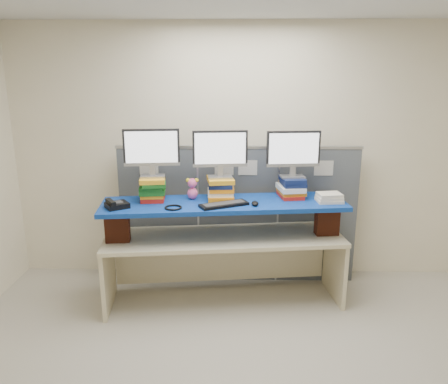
{
  "coord_description": "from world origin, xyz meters",
  "views": [
    {
      "loc": [
        -0.05,
        -2.77,
        2.26
      ],
      "look_at": [
        -0.14,
        1.28,
        1.16
      ],
      "focal_mm": 35.0,
      "sensor_mm": 36.0,
      "label": 1
    }
  ],
  "objects_px": {
    "monitor_center": "(220,151)",
    "keyboard": "(224,204)",
    "desk_phone": "(116,205)",
    "desk": "(224,249)",
    "blue_board": "(224,204)",
    "monitor_left": "(152,150)",
    "monitor_right": "(293,151)"
  },
  "relations": [
    {
      "from": "monitor_center",
      "to": "keyboard",
      "type": "bearing_deg",
      "value": -86.76
    },
    {
      "from": "keyboard",
      "to": "desk_phone",
      "type": "distance_m",
      "value": 1.0
    },
    {
      "from": "desk",
      "to": "desk_phone",
      "type": "bearing_deg",
      "value": -174.41
    },
    {
      "from": "desk",
      "to": "keyboard",
      "type": "height_order",
      "value": "keyboard"
    },
    {
      "from": "blue_board",
      "to": "keyboard",
      "type": "height_order",
      "value": "keyboard"
    },
    {
      "from": "monitor_left",
      "to": "desk_phone",
      "type": "bearing_deg",
      "value": -146.59
    },
    {
      "from": "blue_board",
      "to": "monitor_right",
      "type": "height_order",
      "value": "monitor_right"
    },
    {
      "from": "monitor_center",
      "to": "desk_phone",
      "type": "xyz_separation_m",
      "value": [
        -0.95,
        -0.33,
        -0.45
      ]
    },
    {
      "from": "blue_board",
      "to": "monitor_left",
      "type": "height_order",
      "value": "monitor_left"
    },
    {
      "from": "monitor_center",
      "to": "monitor_left",
      "type": "bearing_deg",
      "value": -180.0
    },
    {
      "from": "desk",
      "to": "blue_board",
      "type": "relative_size",
      "value": 1.02
    },
    {
      "from": "blue_board",
      "to": "desk_phone",
      "type": "bearing_deg",
      "value": -174.41
    },
    {
      "from": "keyboard",
      "to": "desk",
      "type": "bearing_deg",
      "value": 64.8
    },
    {
      "from": "monitor_left",
      "to": "keyboard",
      "type": "height_order",
      "value": "monitor_left"
    },
    {
      "from": "desk",
      "to": "monitor_left",
      "type": "height_order",
      "value": "monitor_left"
    },
    {
      "from": "keyboard",
      "to": "monitor_center",
      "type": "bearing_deg",
      "value": 73.69
    },
    {
      "from": "blue_board",
      "to": "desk_phone",
      "type": "distance_m",
      "value": 1.02
    },
    {
      "from": "monitor_center",
      "to": "monitor_right",
      "type": "distance_m",
      "value": 0.72
    },
    {
      "from": "blue_board",
      "to": "monitor_right",
      "type": "bearing_deg",
      "value": 9.7
    },
    {
      "from": "monitor_right",
      "to": "monitor_center",
      "type": "bearing_deg",
      "value": 180.0
    },
    {
      "from": "keyboard",
      "to": "monitor_right",
      "type": "bearing_deg",
      "value": -0.17
    },
    {
      "from": "desk",
      "to": "keyboard",
      "type": "xyz_separation_m",
      "value": [
        0.0,
        -0.13,
        0.51
      ]
    },
    {
      "from": "desk",
      "to": "monitor_right",
      "type": "xyz_separation_m",
      "value": [
        0.68,
        0.2,
        0.96
      ]
    },
    {
      "from": "desk",
      "to": "monitor_center",
      "type": "height_order",
      "value": "monitor_center"
    },
    {
      "from": "monitor_right",
      "to": "keyboard",
      "type": "relative_size",
      "value": 1.1
    },
    {
      "from": "blue_board",
      "to": "desk_phone",
      "type": "xyz_separation_m",
      "value": [
        -0.99,
        -0.21,
        0.05
      ]
    },
    {
      "from": "desk",
      "to": "monitor_left",
      "type": "xyz_separation_m",
      "value": [
        -0.69,
        0.04,
        0.99
      ]
    },
    {
      "from": "desk",
      "to": "blue_board",
      "type": "bearing_deg",
      "value": -6.54
    },
    {
      "from": "blue_board",
      "to": "monitor_left",
      "type": "xyz_separation_m",
      "value": [
        -0.69,
        0.04,
        0.52
      ]
    },
    {
      "from": "monitor_center",
      "to": "desk_phone",
      "type": "height_order",
      "value": "monitor_center"
    },
    {
      "from": "desk",
      "to": "monitor_center",
      "type": "distance_m",
      "value": 0.98
    },
    {
      "from": "monitor_right",
      "to": "keyboard",
      "type": "distance_m",
      "value": 0.87
    }
  ]
}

